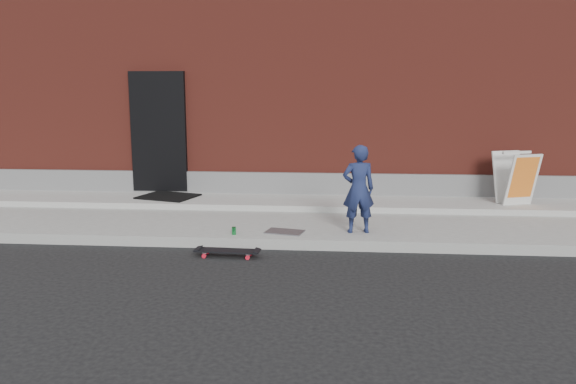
# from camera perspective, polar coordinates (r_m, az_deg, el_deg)

# --- Properties ---
(ground) EXTENTS (80.00, 80.00, 0.00)m
(ground) POSITION_cam_1_polar(r_m,az_deg,el_deg) (7.77, -0.78, -5.90)
(ground) COLOR black
(ground) RESTS_ON ground
(sidewalk) EXTENTS (20.00, 3.00, 0.15)m
(sidewalk) POSITION_cam_1_polar(r_m,az_deg,el_deg) (9.20, 0.13, -2.88)
(sidewalk) COLOR gray
(sidewalk) RESTS_ON ground
(apron) EXTENTS (20.00, 1.20, 0.10)m
(apron) POSITION_cam_1_polar(r_m,az_deg,el_deg) (10.05, 0.56, -1.03)
(apron) COLOR gray
(apron) RESTS_ON sidewalk
(building) EXTENTS (20.00, 8.10, 5.00)m
(building) POSITION_cam_1_polar(r_m,az_deg,el_deg) (14.45, 1.96, 11.53)
(building) COLOR maroon
(building) RESTS_ON ground
(child) EXTENTS (0.51, 0.38, 1.27)m
(child) POSITION_cam_1_polar(r_m,az_deg,el_deg) (8.05, 7.17, 0.30)
(child) COLOR #1A234A
(child) RESTS_ON sidewalk
(skateboard) EXTENTS (0.85, 0.25, 0.09)m
(skateboard) POSITION_cam_1_polar(r_m,az_deg,el_deg) (7.47, -6.18, -6.00)
(skateboard) COLOR red
(skateboard) RESTS_ON ground
(pizza_sign) EXTENTS (0.73, 0.79, 0.91)m
(pizza_sign) POSITION_cam_1_polar(r_m,az_deg,el_deg) (10.33, 22.14, 1.36)
(pizza_sign) COLOR silver
(pizza_sign) RESTS_ON apron
(soda_can) EXTENTS (0.07, 0.07, 0.11)m
(soda_can) POSITION_cam_1_polar(r_m,az_deg,el_deg) (8.01, -5.52, -3.94)
(soda_can) COLOR #1B8839
(soda_can) RESTS_ON sidewalk
(doormat) EXTENTS (1.15, 1.03, 0.03)m
(doormat) POSITION_cam_1_polar(r_m,az_deg,el_deg) (10.48, -12.07, -0.44)
(doormat) COLOR black
(doormat) RESTS_ON apron
(utility_plate) EXTENTS (0.59, 0.45, 0.02)m
(utility_plate) POSITION_cam_1_polar(r_m,az_deg,el_deg) (8.11, -0.34, -4.06)
(utility_plate) COLOR #5D5D63
(utility_plate) RESTS_ON sidewalk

